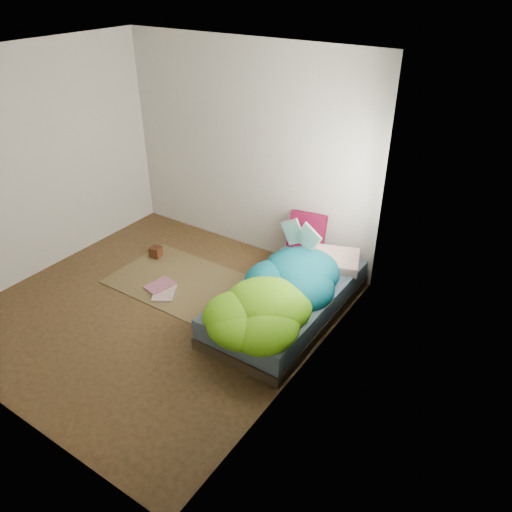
% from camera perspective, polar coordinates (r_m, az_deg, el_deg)
% --- Properties ---
extents(ground, '(3.50, 3.50, 0.00)m').
position_cam_1_polar(ground, '(5.61, -11.15, -6.01)').
color(ground, '#3B2C17').
rests_on(ground, ground).
extents(room_walls, '(3.54, 3.54, 2.62)m').
position_cam_1_polar(room_walls, '(4.83, -12.93, 9.61)').
color(room_walls, silver).
rests_on(room_walls, ground).
extents(bed, '(1.00, 2.00, 0.34)m').
position_cam_1_polar(bed, '(5.36, 3.60, -5.18)').
color(bed, '#3E2D21').
rests_on(bed, ground).
extents(duvet, '(0.96, 1.84, 0.34)m').
position_cam_1_polar(duvet, '(5.00, 2.44, -3.26)').
color(duvet, '#065567').
rests_on(duvet, bed).
extents(rug, '(1.60, 1.10, 0.01)m').
position_cam_1_polar(rug, '(6.01, -8.61, -2.90)').
color(rug, brown).
rests_on(rug, ground).
extents(pillow_floral, '(0.70, 0.56, 0.14)m').
position_cam_1_polar(pillow_floral, '(5.65, 8.59, -0.49)').
color(pillow_floral, '#F0E1CF').
rests_on(pillow_floral, bed).
extents(pillow_magenta, '(0.44, 0.20, 0.43)m').
position_cam_1_polar(pillow_magenta, '(5.92, 5.85, 2.90)').
color(pillow_magenta, '#50052B').
rests_on(pillow_magenta, bed).
extents(open_book, '(0.44, 0.15, 0.26)m').
position_cam_1_polar(open_book, '(5.43, 5.10, 3.31)').
color(open_book, '#297E2D').
rests_on(open_book, duvet).
extents(wooden_box, '(0.16, 0.16, 0.13)m').
position_cam_1_polar(wooden_box, '(6.52, -11.38, 0.47)').
color(wooden_box, '#36150C').
rests_on(wooden_box, rug).
extents(floor_book_a, '(0.38, 0.41, 0.03)m').
position_cam_1_polar(floor_book_a, '(5.84, -11.59, -4.13)').
color(floor_book_a, white).
rests_on(floor_book_a, rug).
extents(floor_book_b, '(0.30, 0.37, 0.03)m').
position_cam_1_polar(floor_book_b, '(6.03, -11.62, -2.91)').
color(floor_book_b, pink).
rests_on(floor_book_b, rug).
extents(floor_book_c, '(0.36, 0.37, 0.02)m').
position_cam_1_polar(floor_book_c, '(5.50, -5.06, -6.06)').
color(floor_book_c, tan).
rests_on(floor_book_c, rug).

